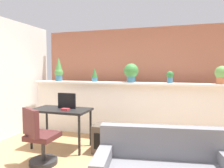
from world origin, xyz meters
name	(u,v)px	position (x,y,z in m)	size (l,w,h in m)	color
divider_wall	(131,111)	(0.00, 2.00, 0.59)	(4.72, 0.16, 1.18)	white
plant_shelf	(130,83)	(0.00, 1.96, 1.20)	(4.72, 0.38, 0.04)	white
brick_wall_behind	(136,80)	(0.00, 2.60, 1.25)	(4.72, 0.10, 2.50)	#AD664C
potted_plant_0	(59,70)	(-1.78, 1.98, 1.49)	(0.20, 0.20, 0.57)	#386B84
potted_plant_1	(95,75)	(-0.84, 1.97, 1.38)	(0.13, 0.13, 0.31)	#386B84
potted_plant_2	(131,72)	(0.01, 1.99, 1.45)	(0.32, 0.32, 0.41)	#386B84
potted_plant_3	(170,76)	(0.83, 1.96, 1.36)	(0.15, 0.15, 0.25)	#386B84
potted_plant_4	(222,74)	(1.79, 1.99, 1.41)	(0.27, 0.27, 0.35)	#C66B42
desk	(61,113)	(-1.14, 0.99, 0.67)	(1.10, 0.60, 0.75)	black
tv_monitor	(67,101)	(-1.06, 1.07, 0.90)	(0.37, 0.04, 0.30)	black
office_chair	(40,141)	(-1.07, 0.22, 0.39)	(0.52, 0.52, 0.91)	#262628
side_cube_shelf	(105,138)	(-0.26, 1.03, 0.25)	(0.40, 0.41, 0.50)	#4C4238
book_on_desk	(65,109)	(-0.99, 0.89, 0.77)	(0.14, 0.10, 0.04)	#B22D33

